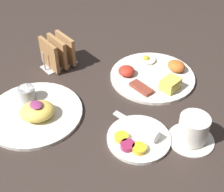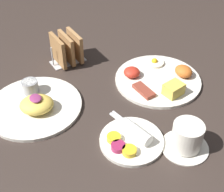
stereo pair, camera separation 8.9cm
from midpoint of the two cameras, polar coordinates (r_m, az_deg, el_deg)
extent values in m
plane|color=#332823|center=(0.93, -6.25, -1.06)|extent=(3.00, 3.00, 0.00)
cylinder|color=silver|center=(1.01, 4.89, 3.49)|extent=(0.27, 0.27, 0.01)
cube|color=#E5C64C|center=(0.95, 8.01, 2.03)|extent=(0.05, 0.06, 0.04)
ellipsoid|color=#C66023|center=(1.03, 9.28, 5.34)|extent=(0.06, 0.05, 0.03)
cylinder|color=#F4EACC|center=(1.07, 3.88, 6.53)|extent=(0.06, 0.06, 0.01)
sphere|color=yellow|center=(1.07, 3.90, 6.80)|extent=(0.02, 0.02, 0.02)
ellipsoid|color=red|center=(1.00, 0.11, 4.51)|extent=(0.05, 0.05, 0.03)
cube|color=brown|center=(0.94, 2.71, 1.38)|extent=(0.08, 0.03, 0.01)
cylinder|color=silver|center=(0.81, 1.47, -8.07)|extent=(0.17, 0.17, 0.01)
cylinder|color=gold|center=(0.80, -1.49, -7.74)|extent=(0.04, 0.04, 0.01)
cylinder|color=#99234C|center=(0.78, -0.47, -9.20)|extent=(0.04, 0.04, 0.01)
cylinder|color=gold|center=(0.77, 1.68, -9.76)|extent=(0.04, 0.04, 0.01)
cylinder|color=white|center=(0.80, 2.44, -6.23)|extent=(0.09, 0.05, 0.03)
cube|color=silver|center=(0.83, -1.61, -4.17)|extent=(0.05, 0.01, 0.00)
cube|color=silver|center=(0.84, -1.06, -3.74)|extent=(0.05, 0.01, 0.00)
cylinder|color=silver|center=(0.91, -16.75, -3.13)|extent=(0.27, 0.27, 0.01)
ellipsoid|color=#EAC651|center=(0.88, -16.36, -2.79)|extent=(0.12, 0.12, 0.04)
ellipsoid|color=#8C3366|center=(0.87, -16.64, -1.68)|extent=(0.04, 0.03, 0.01)
cylinder|color=#99999E|center=(0.95, -17.93, 0.31)|extent=(0.05, 0.05, 0.04)
cylinder|color=white|center=(0.94, -18.13, 1.06)|extent=(0.04, 0.04, 0.01)
cube|color=#B7B7BC|center=(1.09, -11.96, 5.62)|extent=(0.06, 0.12, 0.01)
cube|color=#9B6D3F|center=(1.05, -13.84, 7.24)|extent=(0.10, 0.01, 0.10)
cube|color=#9F7143|center=(1.07, -12.33, 7.87)|extent=(0.10, 0.01, 0.10)
cube|color=#A37648|center=(1.08, -10.85, 8.49)|extent=(0.10, 0.01, 0.10)
cylinder|color=#B7B7BC|center=(1.05, -14.76, 6.14)|extent=(0.01, 0.01, 0.07)
cylinder|color=#B7B7BC|center=(1.09, -9.77, 8.26)|extent=(0.01, 0.01, 0.07)
cylinder|color=silver|center=(0.83, 11.21, -7.85)|extent=(0.12, 0.12, 0.01)
cylinder|color=silver|center=(0.80, 11.56, -5.97)|extent=(0.08, 0.08, 0.07)
cylinder|color=#381E0F|center=(0.78, 11.85, -4.43)|extent=(0.06, 0.06, 0.01)
camera|label=1|loc=(0.04, -92.86, -2.41)|focal=50.00mm
camera|label=2|loc=(0.04, 87.14, 2.41)|focal=50.00mm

